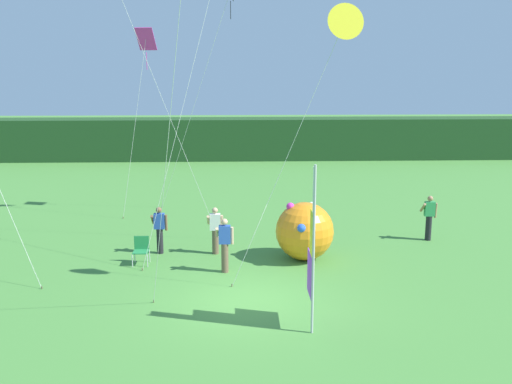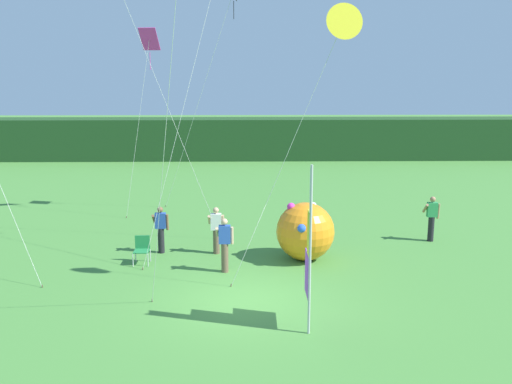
{
  "view_description": "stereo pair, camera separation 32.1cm",
  "coord_description": "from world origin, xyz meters",
  "px_view_note": "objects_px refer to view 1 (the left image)",
  "views": [
    {
      "loc": [
        -0.32,
        -15.08,
        6.34
      ],
      "look_at": [
        0.3,
        2.5,
        2.51
      ],
      "focal_mm": 41.29,
      "sensor_mm": 36.0,
      "label": 1
    },
    {
      "loc": [
        0.0,
        -15.09,
        6.34
      ],
      "look_at": [
        0.3,
        2.5,
        2.51
      ],
      "focal_mm": 41.29,
      "sensor_mm": 36.0,
      "label": 2
    }
  ],
  "objects_px": {
    "person_far_right": "(215,229)",
    "kite_black_diamond_6": "(225,10)",
    "banner_flag": "(312,251)",
    "person_far_left": "(429,217)",
    "folding_chair": "(141,248)",
    "kite_magenta_diamond_0": "(145,46)",
    "person_mid_field": "(225,244)",
    "person_near_banner": "(160,229)",
    "inflatable_balloon": "(305,231)",
    "kite_yellow_delta_1": "(344,24)"
  },
  "relations": [
    {
      "from": "person_far_right",
      "to": "kite_black_diamond_6",
      "type": "xyz_separation_m",
      "value": [
        0.32,
        5.21,
        7.59
      ]
    },
    {
      "from": "banner_flag",
      "to": "person_far_right",
      "type": "bearing_deg",
      "value": 113.2
    },
    {
      "from": "person_far_left",
      "to": "banner_flag",
      "type": "bearing_deg",
      "value": -126.18
    },
    {
      "from": "folding_chair",
      "to": "banner_flag",
      "type": "bearing_deg",
      "value": -45.23
    },
    {
      "from": "kite_black_diamond_6",
      "to": "kite_magenta_diamond_0",
      "type": "bearing_deg",
      "value": -179.5
    },
    {
      "from": "person_far_left",
      "to": "folding_chair",
      "type": "xyz_separation_m",
      "value": [
        -10.14,
        -2.26,
        -0.38
      ]
    },
    {
      "from": "person_mid_field",
      "to": "folding_chair",
      "type": "distance_m",
      "value": 2.89
    },
    {
      "from": "person_far_right",
      "to": "folding_chair",
      "type": "distance_m",
      "value": 2.57
    },
    {
      "from": "person_far_left",
      "to": "person_far_right",
      "type": "bearing_deg",
      "value": -170.4
    },
    {
      "from": "banner_flag",
      "to": "person_near_banner",
      "type": "relative_size",
      "value": 2.54
    },
    {
      "from": "person_mid_field",
      "to": "person_far_left",
      "type": "bearing_deg",
      "value": 23.03
    },
    {
      "from": "person_near_banner",
      "to": "inflatable_balloon",
      "type": "relative_size",
      "value": 0.83
    },
    {
      "from": "inflatable_balloon",
      "to": "folding_chair",
      "type": "distance_m",
      "value": 5.36
    },
    {
      "from": "person_far_right",
      "to": "banner_flag",
      "type": "bearing_deg",
      "value": -66.8
    },
    {
      "from": "folding_chair",
      "to": "kite_magenta_diamond_0",
      "type": "relative_size",
      "value": 0.11
    },
    {
      "from": "person_near_banner",
      "to": "kite_magenta_diamond_0",
      "type": "relative_size",
      "value": 0.21
    },
    {
      "from": "person_far_right",
      "to": "kite_yellow_delta_1",
      "type": "distance_m",
      "value": 8.23
    },
    {
      "from": "inflatable_balloon",
      "to": "kite_magenta_diamond_0",
      "type": "xyz_separation_m",
      "value": [
        -5.86,
        5.86,
        6.07
      ]
    },
    {
      "from": "kite_magenta_diamond_0",
      "to": "person_near_banner",
      "type": "bearing_deg",
      "value": -78.89
    },
    {
      "from": "person_mid_field",
      "to": "kite_magenta_diamond_0",
      "type": "height_order",
      "value": "kite_magenta_diamond_0"
    },
    {
      "from": "person_near_banner",
      "to": "folding_chair",
      "type": "height_order",
      "value": "person_near_banner"
    },
    {
      "from": "kite_magenta_diamond_0",
      "to": "person_far_left",
      "type": "bearing_deg",
      "value": -19.95
    },
    {
      "from": "person_far_left",
      "to": "kite_magenta_diamond_0",
      "type": "relative_size",
      "value": 0.21
    },
    {
      "from": "folding_chair",
      "to": "kite_magenta_diamond_0",
      "type": "height_order",
      "value": "kite_magenta_diamond_0"
    },
    {
      "from": "banner_flag",
      "to": "inflatable_balloon",
      "type": "bearing_deg",
      "value": 85.03
    },
    {
      "from": "inflatable_balloon",
      "to": "kite_yellow_delta_1",
      "type": "xyz_separation_m",
      "value": [
        0.55,
        -2.95,
        6.39
      ]
    },
    {
      "from": "banner_flag",
      "to": "person_mid_field",
      "type": "relative_size",
      "value": 2.39
    },
    {
      "from": "person_far_right",
      "to": "person_near_banner",
      "type": "bearing_deg",
      "value": 176.54
    },
    {
      "from": "banner_flag",
      "to": "person_near_banner",
      "type": "distance_m",
      "value": 7.51
    },
    {
      "from": "person_far_left",
      "to": "kite_magenta_diamond_0",
      "type": "distance_m",
      "value": 12.9
    },
    {
      "from": "banner_flag",
      "to": "inflatable_balloon",
      "type": "height_order",
      "value": "banner_flag"
    },
    {
      "from": "person_far_right",
      "to": "kite_yellow_delta_1",
      "type": "relative_size",
      "value": 0.21
    },
    {
      "from": "person_far_left",
      "to": "person_far_right",
      "type": "xyz_separation_m",
      "value": [
        -7.77,
        -1.31,
        -0.03
      ]
    },
    {
      "from": "person_near_banner",
      "to": "folding_chair",
      "type": "distance_m",
      "value": 1.21
    },
    {
      "from": "person_near_banner",
      "to": "person_mid_field",
      "type": "distance_m",
      "value": 2.98
    },
    {
      "from": "banner_flag",
      "to": "kite_magenta_diamond_0",
      "type": "distance_m",
      "value": 13.3
    },
    {
      "from": "banner_flag",
      "to": "kite_black_diamond_6",
      "type": "relative_size",
      "value": 0.43
    },
    {
      "from": "kite_yellow_delta_1",
      "to": "person_far_left",
      "type": "bearing_deg",
      "value": 49.33
    },
    {
      "from": "person_near_banner",
      "to": "inflatable_balloon",
      "type": "xyz_separation_m",
      "value": [
        4.86,
        -0.79,
        0.1
      ]
    },
    {
      "from": "person_far_right",
      "to": "kite_yellow_delta_1",
      "type": "xyz_separation_m",
      "value": [
        3.52,
        -3.63,
        6.49
      ]
    },
    {
      "from": "person_far_left",
      "to": "kite_black_diamond_6",
      "type": "bearing_deg",
      "value": 152.4
    },
    {
      "from": "person_near_banner",
      "to": "person_mid_field",
      "type": "relative_size",
      "value": 0.94
    },
    {
      "from": "kite_magenta_diamond_0",
      "to": "folding_chair",
      "type": "bearing_deg",
      "value": -85.12
    },
    {
      "from": "person_far_right",
      "to": "inflatable_balloon",
      "type": "bearing_deg",
      "value": -12.92
    },
    {
      "from": "banner_flag",
      "to": "kite_yellow_delta_1",
      "type": "distance_m",
      "value": 5.91
    },
    {
      "from": "person_mid_field",
      "to": "kite_magenta_diamond_0",
      "type": "xyz_separation_m",
      "value": [
        -3.24,
        7.02,
        6.11
      ]
    },
    {
      "from": "inflatable_balloon",
      "to": "kite_magenta_diamond_0",
      "type": "height_order",
      "value": "kite_magenta_diamond_0"
    },
    {
      "from": "folding_chair",
      "to": "kite_magenta_diamond_0",
      "type": "distance_m",
      "value": 8.96
    },
    {
      "from": "person_near_banner",
      "to": "person_far_left",
      "type": "bearing_deg",
      "value": 7.08
    },
    {
      "from": "person_far_right",
      "to": "folding_chair",
      "type": "height_order",
      "value": "person_far_right"
    }
  ]
}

